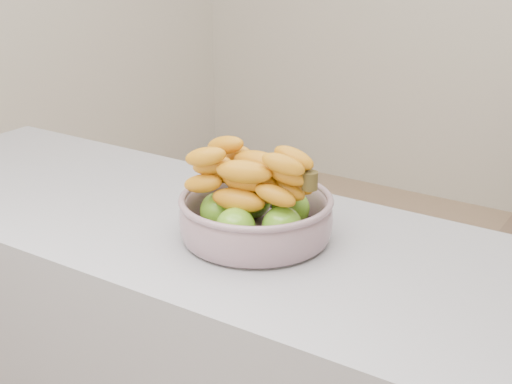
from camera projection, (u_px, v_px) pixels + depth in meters
fruit_bowl at (256, 210)px, 1.43m from camera, size 0.31×0.31×0.19m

